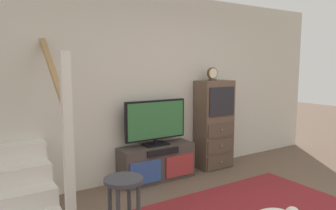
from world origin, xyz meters
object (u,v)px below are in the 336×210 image
object	(u,v)px
television	(156,121)
side_cabinet	(214,125)
media_console	(157,163)
desk_clock	(212,74)
bar_stool_near	(124,198)

from	to	relation	value
television	side_cabinet	size ratio (longest dim) A/B	0.67
media_console	television	size ratio (longest dim) A/B	1.17
television	desk_clock	bearing A→B (deg)	-1.62
television	desk_clock	xyz separation A→B (m)	(1.01, -0.03, 0.66)
side_cabinet	bar_stool_near	world-z (taller)	side_cabinet
desk_clock	media_console	bearing A→B (deg)	179.73
side_cabinet	desk_clock	xyz separation A→B (m)	(-0.07, -0.01, 0.82)
television	bar_stool_near	distance (m)	1.88
television	desk_clock	world-z (taller)	desk_clock
side_cabinet	television	bearing A→B (deg)	179.27
bar_stool_near	media_console	bearing A→B (deg)	50.87
bar_stool_near	television	bearing A→B (deg)	51.34
side_cabinet	bar_stool_near	size ratio (longest dim) A/B	2.02
side_cabinet	bar_stool_near	distance (m)	2.66
bar_stool_near	side_cabinet	bearing A→B (deg)	32.55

